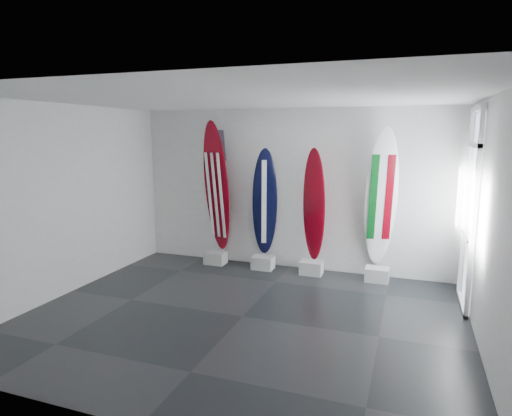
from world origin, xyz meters
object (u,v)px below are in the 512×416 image
at_px(surfboard_swiss, 314,205).
at_px(surfboard_italy, 381,198).
at_px(surfboard_usa, 217,187).
at_px(surfboard_navy, 265,203).

height_order(surfboard_swiss, surfboard_italy, surfboard_italy).
xyz_separation_m(surfboard_usa, surfboard_swiss, (1.93, 0.00, -0.25)).
distance_m(surfboard_swiss, surfboard_italy, 1.18).
distance_m(surfboard_navy, surfboard_swiss, 0.94).
relative_size(surfboard_swiss, surfboard_italy, 0.84).
height_order(surfboard_navy, surfboard_swiss, surfboard_swiss).
bearing_deg(surfboard_swiss, surfboard_italy, 20.27).
relative_size(surfboard_usa, surfboard_swiss, 1.25).
xyz_separation_m(surfboard_usa, surfboard_italy, (3.09, 0.00, -0.06)).
distance_m(surfboard_usa, surfboard_swiss, 1.94).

